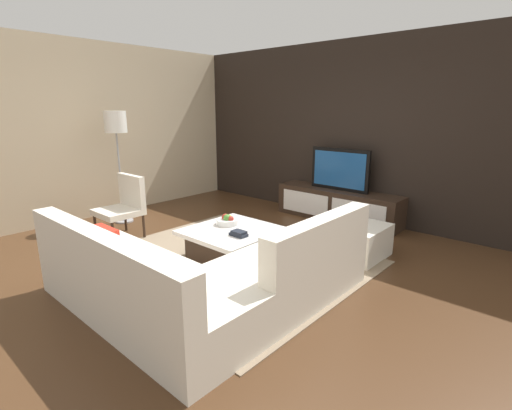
{
  "coord_description": "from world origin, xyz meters",
  "views": [
    {
      "loc": [
        2.94,
        -2.88,
        1.79
      ],
      "look_at": [
        -0.14,
        0.57,
        0.58
      ],
      "focal_mm": 26.45,
      "sensor_mm": 36.0,
      "label": 1
    }
  ],
  "objects_px": {
    "accent_chair_near": "(124,203)",
    "fruit_bowl": "(228,220)",
    "sectional_couch": "(203,278)",
    "coffee_table": "(232,244)",
    "media_console": "(338,205)",
    "book_stack": "(239,234)",
    "ottoman": "(354,240)",
    "floor_lamp": "(116,129)",
    "television": "(340,169)"
  },
  "relations": [
    {
      "from": "coffee_table",
      "to": "fruit_bowl",
      "type": "height_order",
      "value": "fruit_bowl"
    },
    {
      "from": "accent_chair_near",
      "to": "television",
      "type": "bearing_deg",
      "value": 61.14
    },
    {
      "from": "accent_chair_near",
      "to": "floor_lamp",
      "type": "bearing_deg",
      "value": 158.32
    },
    {
      "from": "floor_lamp",
      "to": "television",
      "type": "bearing_deg",
      "value": 43.4
    },
    {
      "from": "television",
      "to": "accent_chair_near",
      "type": "distance_m",
      "value": 3.28
    },
    {
      "from": "sectional_couch",
      "to": "book_stack",
      "type": "height_order",
      "value": "sectional_couch"
    },
    {
      "from": "sectional_couch",
      "to": "fruit_bowl",
      "type": "height_order",
      "value": "sectional_couch"
    },
    {
      "from": "coffee_table",
      "to": "floor_lamp",
      "type": "distance_m",
      "value": 2.72
    },
    {
      "from": "ottoman",
      "to": "sectional_couch",
      "type": "bearing_deg",
      "value": -101.67
    },
    {
      "from": "television",
      "to": "coffee_table",
      "type": "bearing_deg",
      "value": -92.49
    },
    {
      "from": "coffee_table",
      "to": "accent_chair_near",
      "type": "bearing_deg",
      "value": -166.49
    },
    {
      "from": "media_console",
      "to": "floor_lamp",
      "type": "distance_m",
      "value": 3.65
    },
    {
      "from": "floor_lamp",
      "to": "book_stack",
      "type": "bearing_deg",
      "value": -1.09
    },
    {
      "from": "floor_lamp",
      "to": "ottoman",
      "type": "bearing_deg",
      "value": 18.73
    },
    {
      "from": "coffee_table",
      "to": "book_stack",
      "type": "bearing_deg",
      "value": -28.04
    },
    {
      "from": "media_console",
      "to": "ottoman",
      "type": "bearing_deg",
      "value": -52.33
    },
    {
      "from": "ottoman",
      "to": "book_stack",
      "type": "bearing_deg",
      "value": -123.52
    },
    {
      "from": "floor_lamp",
      "to": "ottoman",
      "type": "relative_size",
      "value": 2.47
    },
    {
      "from": "sectional_couch",
      "to": "fruit_bowl",
      "type": "bearing_deg",
      "value": 126.25
    },
    {
      "from": "media_console",
      "to": "sectional_couch",
      "type": "distance_m",
      "value": 3.3
    },
    {
      "from": "book_stack",
      "to": "media_console",
      "type": "bearing_deg",
      "value": 92.95
    },
    {
      "from": "media_console",
      "to": "book_stack",
      "type": "bearing_deg",
      "value": -87.05
    },
    {
      "from": "accent_chair_near",
      "to": "book_stack",
      "type": "xyz_separation_m",
      "value": [
        1.94,
        0.29,
        -0.08
      ]
    },
    {
      "from": "television",
      "to": "fruit_bowl",
      "type": "bearing_deg",
      "value": -97.23
    },
    {
      "from": "media_console",
      "to": "floor_lamp",
      "type": "bearing_deg",
      "value": -136.6
    },
    {
      "from": "coffee_table",
      "to": "floor_lamp",
      "type": "height_order",
      "value": "floor_lamp"
    },
    {
      "from": "floor_lamp",
      "to": "fruit_bowl",
      "type": "xyz_separation_m",
      "value": [
        2.22,
        0.17,
        -1.03
      ]
    },
    {
      "from": "sectional_couch",
      "to": "fruit_bowl",
      "type": "relative_size",
      "value": 8.37
    },
    {
      "from": "accent_chair_near",
      "to": "floor_lamp",
      "type": "distance_m",
      "value": 1.24
    },
    {
      "from": "television",
      "to": "ottoman",
      "type": "height_order",
      "value": "television"
    },
    {
      "from": "sectional_couch",
      "to": "coffee_table",
      "type": "height_order",
      "value": "sectional_couch"
    },
    {
      "from": "sectional_couch",
      "to": "accent_chair_near",
      "type": "distance_m",
      "value": 2.4
    },
    {
      "from": "floor_lamp",
      "to": "media_console",
      "type": "bearing_deg",
      "value": 43.4
    },
    {
      "from": "accent_chair_near",
      "to": "floor_lamp",
      "type": "relative_size",
      "value": 0.5
    },
    {
      "from": "sectional_couch",
      "to": "floor_lamp",
      "type": "xyz_separation_m",
      "value": [
        -3.01,
        0.9,
        1.18
      ]
    },
    {
      "from": "television",
      "to": "floor_lamp",
      "type": "relative_size",
      "value": 0.58
    },
    {
      "from": "accent_chair_near",
      "to": "fruit_bowl",
      "type": "relative_size",
      "value": 3.11
    },
    {
      "from": "coffee_table",
      "to": "book_stack",
      "type": "xyz_separation_m",
      "value": [
        0.22,
        -0.12,
        0.21
      ]
    },
    {
      "from": "accent_chair_near",
      "to": "book_stack",
      "type": "relative_size",
      "value": 4.28
    },
    {
      "from": "coffee_table",
      "to": "fruit_bowl",
      "type": "relative_size",
      "value": 3.61
    },
    {
      "from": "coffee_table",
      "to": "book_stack",
      "type": "height_order",
      "value": "book_stack"
    },
    {
      "from": "media_console",
      "to": "fruit_bowl",
      "type": "xyz_separation_m",
      "value": [
        -0.28,
        -2.2,
        0.18
      ]
    },
    {
      "from": "sectional_couch",
      "to": "book_stack",
      "type": "relative_size",
      "value": 11.53
    },
    {
      "from": "sectional_couch",
      "to": "coffee_table",
      "type": "distance_m",
      "value": 1.14
    },
    {
      "from": "accent_chair_near",
      "to": "ottoman",
      "type": "height_order",
      "value": "accent_chair_near"
    },
    {
      "from": "floor_lamp",
      "to": "fruit_bowl",
      "type": "distance_m",
      "value": 2.46
    },
    {
      "from": "sectional_couch",
      "to": "accent_chair_near",
      "type": "height_order",
      "value": "accent_chair_near"
    },
    {
      "from": "media_console",
      "to": "floor_lamp",
      "type": "xyz_separation_m",
      "value": [
        -2.5,
        -2.37,
        1.22
      ]
    },
    {
      "from": "accent_chair_near",
      "to": "sectional_couch",
      "type": "bearing_deg",
      "value": -8.39
    },
    {
      "from": "television",
      "to": "sectional_couch",
      "type": "distance_m",
      "value": 3.35
    }
  ]
}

